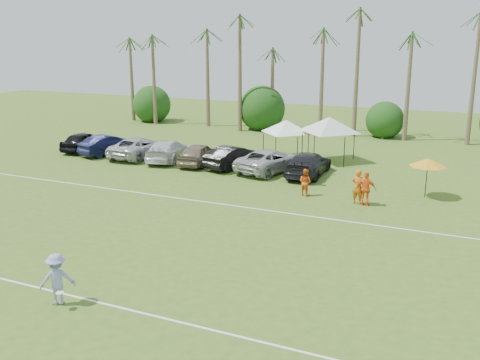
% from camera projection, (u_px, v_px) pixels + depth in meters
% --- Properties ---
extents(ground, '(120.00, 120.00, 0.00)m').
position_uv_depth(ground, '(0.00, 314.00, 17.84)').
color(ground, '#41601D').
rests_on(ground, ground).
extents(field_lines, '(80.00, 12.10, 0.01)m').
position_uv_depth(field_lines, '(138.00, 236.00, 24.89)').
color(field_lines, white).
rests_on(field_lines, ground).
extents(palm_tree_0, '(2.40, 2.40, 8.90)m').
position_uv_depth(palm_tree_0, '(125.00, 52.00, 58.12)').
color(palm_tree_0, brown).
rests_on(palm_tree_0, ground).
extents(palm_tree_1, '(2.40, 2.40, 9.90)m').
position_uv_depth(palm_tree_1, '(164.00, 44.00, 55.92)').
color(palm_tree_1, brown).
rests_on(palm_tree_1, ground).
extents(palm_tree_2, '(2.40, 2.40, 10.90)m').
position_uv_depth(palm_tree_2, '(206.00, 35.00, 53.71)').
color(palm_tree_2, brown).
rests_on(palm_tree_2, ground).
extents(palm_tree_3, '(2.40, 2.40, 11.90)m').
position_uv_depth(palm_tree_3, '(243.00, 26.00, 51.91)').
color(palm_tree_3, brown).
rests_on(palm_tree_3, ground).
extents(palm_tree_4, '(2.40, 2.40, 8.90)m').
position_uv_depth(palm_tree_4, '(281.00, 54.00, 50.99)').
color(palm_tree_4, brown).
rests_on(palm_tree_4, ground).
extents(palm_tree_5, '(2.40, 2.40, 9.90)m').
position_uv_depth(palm_tree_5, '(322.00, 44.00, 49.18)').
color(palm_tree_5, brown).
rests_on(palm_tree_5, ground).
extents(palm_tree_6, '(2.40, 2.40, 10.90)m').
position_uv_depth(palm_tree_6, '(366.00, 35.00, 47.37)').
color(palm_tree_6, brown).
rests_on(palm_tree_6, ground).
extents(palm_tree_7, '(2.40, 2.40, 11.90)m').
position_uv_depth(palm_tree_7, '(414.00, 24.00, 45.57)').
color(palm_tree_7, brown).
rests_on(palm_tree_7, ground).
extents(palm_tree_8, '(2.40, 2.40, 8.90)m').
position_uv_depth(palm_tree_8, '(474.00, 56.00, 44.25)').
color(palm_tree_8, brown).
rests_on(palm_tree_8, ground).
extents(bush_tree_0, '(4.00, 4.00, 4.00)m').
position_uv_depth(bush_tree_0, '(156.00, 104.00, 59.28)').
color(bush_tree_0, brown).
rests_on(bush_tree_0, ground).
extents(bush_tree_1, '(4.00, 4.00, 4.00)m').
position_uv_depth(bush_tree_1, '(265.00, 111.00, 54.13)').
color(bush_tree_1, brown).
rests_on(bush_tree_1, ground).
extents(bush_tree_2, '(4.00, 4.00, 4.00)m').
position_uv_depth(bush_tree_2, '(385.00, 118.00, 49.37)').
color(bush_tree_2, brown).
rests_on(bush_tree_2, ground).
extents(sideline_player_a, '(0.78, 0.58, 1.95)m').
position_uv_depth(sideline_player_a, '(358.00, 187.00, 29.47)').
color(sideline_player_a, '#D06417').
rests_on(sideline_player_a, ground).
extents(sideline_player_b, '(0.93, 0.83, 1.59)m').
position_uv_depth(sideline_player_b, '(305.00, 182.00, 31.11)').
color(sideline_player_b, '#E55B19').
rests_on(sideline_player_b, ground).
extents(sideline_player_c, '(1.12, 0.49, 1.90)m').
position_uv_depth(sideline_player_c, '(366.00, 189.00, 29.16)').
color(sideline_player_c, orange).
rests_on(sideline_player_c, ground).
extents(canopy_tent_left, '(4.17, 4.17, 3.38)m').
position_uv_depth(canopy_tent_left, '(287.00, 120.00, 40.49)').
color(canopy_tent_left, black).
rests_on(canopy_tent_left, ground).
extents(canopy_tent_right, '(4.77, 4.77, 3.86)m').
position_uv_depth(canopy_tent_right, '(330.00, 117.00, 39.17)').
color(canopy_tent_right, black).
rests_on(canopy_tent_right, ground).
extents(market_umbrella, '(2.08, 2.08, 2.32)m').
position_uv_depth(market_umbrella, '(428.00, 162.00, 30.38)').
color(market_umbrella, black).
rests_on(market_umbrella, ground).
extents(frisbee_player, '(1.34, 1.29, 1.83)m').
position_uv_depth(frisbee_player, '(57.00, 279.00, 18.33)').
color(frisbee_player, '#8F93CB').
rests_on(frisbee_player, ground).
extents(parked_car_0, '(2.27, 4.74, 1.56)m').
position_uv_depth(parked_car_0, '(84.00, 141.00, 43.47)').
color(parked_car_0, black).
rests_on(parked_car_0, ground).
extents(parked_car_1, '(2.97, 5.02, 1.56)m').
position_uv_depth(parked_car_1, '(109.00, 145.00, 42.10)').
color(parked_car_1, '#0F1234').
rests_on(parked_car_1, ground).
extents(parked_car_2, '(2.79, 5.72, 1.56)m').
position_uv_depth(parked_car_2, '(139.00, 147.00, 41.16)').
color(parked_car_2, '#B1B3B5').
rests_on(parked_car_2, ground).
extents(parked_car_3, '(3.21, 5.72, 1.56)m').
position_uv_depth(parked_car_3, '(168.00, 150.00, 40.01)').
color(parked_car_3, silver).
rests_on(parked_car_3, ground).
extents(parked_car_4, '(2.27, 4.74, 1.56)m').
position_uv_depth(parked_car_4, '(199.00, 154.00, 38.76)').
color(parked_car_4, '#7B6A58').
rests_on(parked_car_4, ground).
extents(parked_car_5, '(2.98, 5.02, 1.56)m').
position_uv_depth(parked_car_5, '(234.00, 157.00, 37.80)').
color(parked_car_5, black).
rests_on(parked_car_5, ground).
extents(parked_car_6, '(3.88, 6.09, 1.56)m').
position_uv_depth(parked_car_6, '(270.00, 160.00, 36.72)').
color(parked_car_6, '#ACACAC').
rests_on(parked_car_6, ground).
extents(parked_car_7, '(2.36, 5.46, 1.56)m').
position_uv_depth(parked_car_7, '(308.00, 164.00, 35.69)').
color(parked_car_7, black).
rests_on(parked_car_7, ground).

